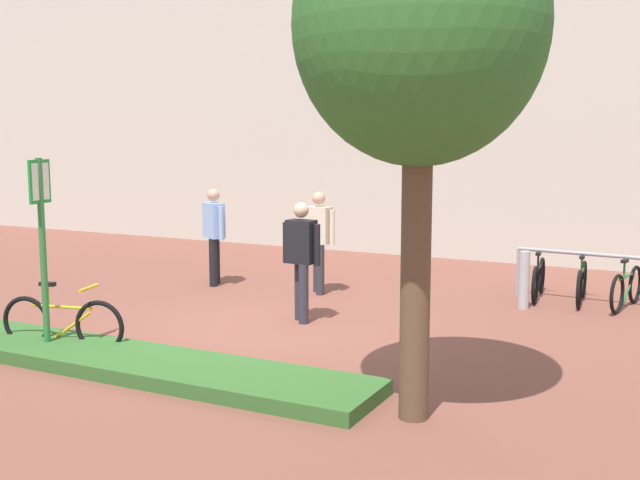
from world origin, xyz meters
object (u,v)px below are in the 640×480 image
Objects in this scene: tree_sidewalk at (420,29)px; bike_rack_cluster at (581,282)px; bollard_steel at (524,280)px; person_shirt_blue at (319,236)px; parking_sign_post at (42,227)px; person_suited_navy at (301,254)px; person_shirt_white at (214,230)px; bike_at_sign at (63,323)px.

bike_rack_cluster is at bearing 83.65° from tree_sidewalk.
bollard_steel is 3.42m from person_shirt_blue.
parking_sign_post is 4.97m from person_shirt_blue.
person_suited_navy reaches higher than bike_rack_cluster.
person_suited_navy is (2.66, -1.68, 0.00)m from person_shirt_white.
parking_sign_post is at bearing -132.17° from bike_rack_cluster.
tree_sidewalk is at bearing -89.29° from bollard_steel.
tree_sidewalk is at bearing -0.04° from parking_sign_post.
bollard_steel is at bearing -130.79° from bike_rack_cluster.
parking_sign_post reaches higher than bike_rack_cluster.
bollard_steel is at bearing 5.94° from person_shirt_white.
bollard_steel is 5.39m from person_shirt_white.
tree_sidewalk is 7.53m from person_shirt_white.
bike_rack_cluster is at bearing 12.98° from person_shirt_white.
person_suited_navy is at bearing -70.19° from person_shirt_blue.
bike_rack_cluster is (5.35, 5.73, -0.00)m from bike_at_sign.
bike_rack_cluster is at bearing 42.16° from person_suited_navy.
person_shirt_blue is at bearing 125.68° from tree_sidewalk.
parking_sign_post is 3.54m from person_suited_navy.
person_shirt_blue reaches higher than bollard_steel.
person_shirt_blue is at bearing 74.36° from bike_at_sign.
parking_sign_post reaches higher than person_shirt_white.
bike_at_sign is 4.75m from person_shirt_blue.
person_shirt_white is (-5.39, 4.56, -2.61)m from tree_sidewalk.
bollard_steel is 3.53m from person_suited_navy.
parking_sign_post is at bearing -105.35° from person_shirt_blue.
person_suited_navy is at bearing -137.84° from bike_rack_cluster.
bike_at_sign is at bearing -80.76° from person_shirt_white.
bike_at_sign is 6.73m from bollard_steel.
parking_sign_post is (-4.73, 0.00, -2.03)m from tree_sidewalk.
parking_sign_post reaches higher than person_suited_navy.
tree_sidewalk is 6.00m from bollard_steel.
parking_sign_post is 1.39× the size of person_shirt_blue.
bollard_steel is (4.63, 4.88, 0.10)m from bike_at_sign.
tree_sidewalk is 6.42m from person_shirt_blue.
tree_sidewalk is 2.84× the size of person_suited_navy.
tree_sidewalk is at bearing -96.35° from bike_rack_cluster.
bike_rack_cluster is 1.22× the size of person_shirt_blue.
tree_sidewalk is 2.96× the size of bike_at_sign.
person_shirt_white is at bearing 98.35° from parking_sign_post.
parking_sign_post is at bearing -99.14° from bike_at_sign.
bike_at_sign is at bearing -133.45° from bollard_steel.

